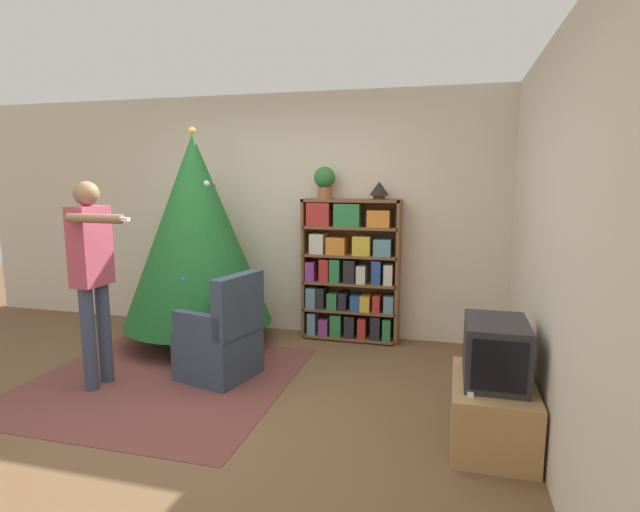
{
  "coord_description": "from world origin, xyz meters",
  "views": [
    {
      "loc": [
        1.72,
        -3.1,
        1.71
      ],
      "look_at": [
        0.65,
        0.94,
        1.05
      ],
      "focal_mm": 28.0,
      "sensor_mm": 36.0,
      "label": 1
    }
  ],
  "objects_px": {
    "television": "(496,351)",
    "standing_person": "(93,267)",
    "potted_plant": "(325,180)",
    "table_lamp": "(379,189)",
    "christmas_tree": "(196,231)",
    "armchair": "(222,341)",
    "bookshelf": "(349,270)"
  },
  "relations": [
    {
      "from": "bookshelf",
      "to": "armchair",
      "type": "distance_m",
      "value": 1.6
    },
    {
      "from": "television",
      "to": "christmas_tree",
      "type": "relative_size",
      "value": 0.24
    },
    {
      "from": "christmas_tree",
      "to": "armchair",
      "type": "relative_size",
      "value": 2.39
    },
    {
      "from": "christmas_tree",
      "to": "armchair",
      "type": "distance_m",
      "value": 1.34
    },
    {
      "from": "armchair",
      "to": "standing_person",
      "type": "bearing_deg",
      "value": -51.35
    },
    {
      "from": "christmas_tree",
      "to": "potted_plant",
      "type": "xyz_separation_m",
      "value": [
        1.23,
        0.49,
        0.51
      ]
    },
    {
      "from": "standing_person",
      "to": "table_lamp",
      "type": "xyz_separation_m",
      "value": [
        2.05,
        1.71,
        0.59
      ]
    },
    {
      "from": "standing_person",
      "to": "christmas_tree",
      "type": "bearing_deg",
      "value": 170.22
    },
    {
      "from": "christmas_tree",
      "to": "table_lamp",
      "type": "distance_m",
      "value": 1.91
    },
    {
      "from": "armchair",
      "to": "table_lamp",
      "type": "distance_m",
      "value": 2.14
    },
    {
      "from": "bookshelf",
      "to": "potted_plant",
      "type": "relative_size",
      "value": 4.53
    },
    {
      "from": "television",
      "to": "table_lamp",
      "type": "xyz_separation_m",
      "value": [
        -1.02,
        1.83,
        0.97
      ]
    },
    {
      "from": "christmas_tree",
      "to": "table_lamp",
      "type": "bearing_deg",
      "value": 15.36
    },
    {
      "from": "television",
      "to": "potted_plant",
      "type": "bearing_deg",
      "value": 130.98
    },
    {
      "from": "bookshelf",
      "to": "table_lamp",
      "type": "distance_m",
      "value": 0.89
    },
    {
      "from": "christmas_tree",
      "to": "table_lamp",
      "type": "height_order",
      "value": "christmas_tree"
    },
    {
      "from": "television",
      "to": "potted_plant",
      "type": "distance_m",
      "value": 2.65
    },
    {
      "from": "bookshelf",
      "to": "armchair",
      "type": "bearing_deg",
      "value": -123.32
    },
    {
      "from": "television",
      "to": "standing_person",
      "type": "height_order",
      "value": "standing_person"
    },
    {
      "from": "armchair",
      "to": "potted_plant",
      "type": "xyz_separation_m",
      "value": [
        0.58,
        1.29,
        1.36
      ]
    },
    {
      "from": "standing_person",
      "to": "television",
      "type": "bearing_deg",
      "value": 89.95
    },
    {
      "from": "television",
      "to": "christmas_tree",
      "type": "xyz_separation_m",
      "value": [
        -2.81,
        1.34,
        0.56
      ]
    },
    {
      "from": "television",
      "to": "potted_plant",
      "type": "height_order",
      "value": "potted_plant"
    },
    {
      "from": "television",
      "to": "potted_plant",
      "type": "relative_size",
      "value": 1.64
    },
    {
      "from": "bookshelf",
      "to": "television",
      "type": "bearing_deg",
      "value": -54.12
    },
    {
      "from": "christmas_tree",
      "to": "standing_person",
      "type": "relative_size",
      "value": 1.31
    },
    {
      "from": "armchair",
      "to": "table_lamp",
      "type": "height_order",
      "value": "table_lamp"
    },
    {
      "from": "bookshelf",
      "to": "television",
      "type": "height_order",
      "value": "bookshelf"
    },
    {
      "from": "christmas_tree",
      "to": "potted_plant",
      "type": "height_order",
      "value": "christmas_tree"
    },
    {
      "from": "television",
      "to": "potted_plant",
      "type": "xyz_separation_m",
      "value": [
        -1.59,
        1.83,
        1.06
      ]
    },
    {
      "from": "potted_plant",
      "to": "table_lamp",
      "type": "distance_m",
      "value": 0.57
    },
    {
      "from": "standing_person",
      "to": "potted_plant",
      "type": "distance_m",
      "value": 2.36
    }
  ]
}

